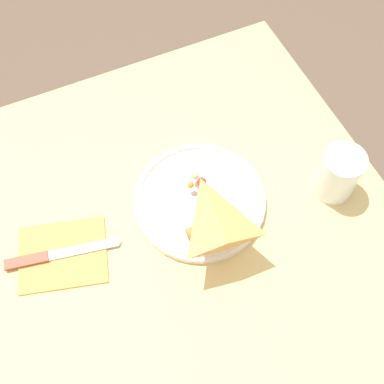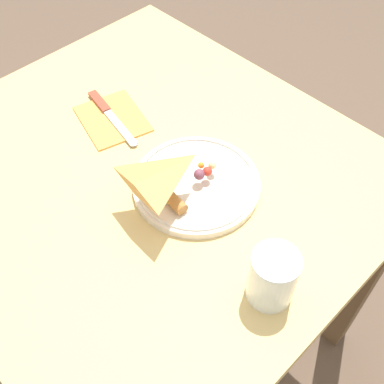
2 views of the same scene
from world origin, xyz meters
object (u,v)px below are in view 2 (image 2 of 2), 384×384
at_px(butter_knife, 110,114).
at_px(dining_table, 147,206).
at_px(plate_pizza, 195,183).
at_px(napkin_folded, 112,119).
at_px(milk_glass, 272,278).

bearing_deg(butter_knife, dining_table, -5.50).
bearing_deg(plate_pizza, napkin_folded, 178.56).
height_order(dining_table, napkin_folded, napkin_folded).
xyz_separation_m(dining_table, milk_glass, (0.36, -0.03, 0.17)).
xyz_separation_m(plate_pizza, napkin_folded, (-0.27, 0.01, -0.01)).
bearing_deg(plate_pizza, butter_knife, 178.19).
bearing_deg(butter_knife, milk_glass, 2.23).
xyz_separation_m(dining_table, butter_knife, (-0.17, 0.05, 0.13)).
bearing_deg(butter_knife, napkin_folded, -0.00).
relative_size(plate_pizza, milk_glass, 2.38).
xyz_separation_m(napkin_folded, butter_knife, (-0.01, 0.00, 0.00)).
xyz_separation_m(plate_pizza, milk_glass, (0.25, -0.07, 0.04)).
bearing_deg(plate_pizza, milk_glass, -16.55).
relative_size(dining_table, plate_pizza, 3.69).
height_order(milk_glass, butter_knife, milk_glass).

